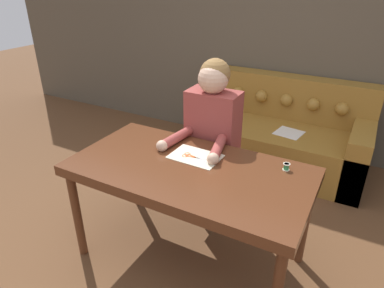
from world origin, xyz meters
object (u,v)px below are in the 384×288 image
couch (279,136)px  thread_spool (286,167)px  scissors (193,157)px  person (212,142)px  dining_table (189,177)px

couch → thread_spool: size_ratio=39.22×
scissors → thread_spool: bearing=12.9°
couch → person: 1.25m
dining_table → person: 0.53m
couch → person: person is taller
couch → thread_spool: bearing=-74.5°
thread_spool → scissors: bearing=-167.1°
dining_table → scissors: size_ratio=6.87×
couch → scissors: size_ratio=7.86×
scissors → thread_spool: (0.59, 0.14, 0.02)m
couch → scissors: bearing=-97.2°
couch → scissors: (-0.20, -1.57, 0.45)m
dining_table → thread_spool: size_ratio=34.25×
dining_table → person: person is taller
dining_table → scissors: (-0.04, 0.12, 0.08)m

